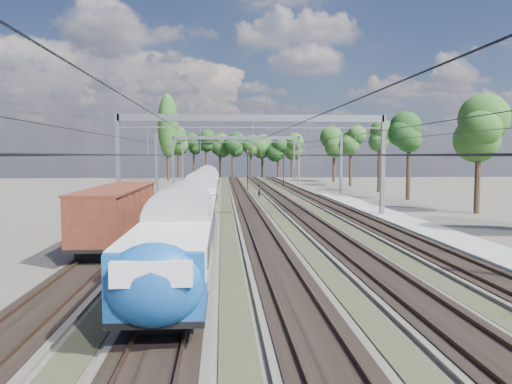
{
  "coord_description": "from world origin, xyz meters",
  "views": [
    {
      "loc": [
        -2.68,
        -13.18,
        5.49
      ],
      "look_at": [
        -0.17,
        23.41,
        2.8
      ],
      "focal_mm": 35.0,
      "sensor_mm": 36.0,
      "label": 1
    }
  ],
  "objects": [
    {
      "name": "worker",
      "position": [
        2.17,
        51.05,
        0.9
      ],
      "size": [
        0.54,
        0.72,
        1.81
      ],
      "primitive_type": "imported",
      "rotation": [
        0.0,
        0.0,
        1.4
      ],
      "color": "black",
      "rests_on": "ground"
    },
    {
      "name": "signal_far",
      "position": [
        7.93,
        72.42,
        3.56
      ],
      "size": [
        0.37,
        0.34,
        5.62
      ],
      "rotation": [
        0.0,
        0.0,
        0.13
      ],
      "color": "black",
      "rests_on": "ground"
    },
    {
      "name": "tree_belt",
      "position": [
        6.38,
        91.01,
        8.34
      ],
      "size": [
        39.56,
        98.41,
        12.24
      ],
      "color": "black",
      "rests_on": "ground"
    },
    {
      "name": "freight_boxcar",
      "position": [
        -9.0,
        17.47,
        2.1
      ],
      "size": [
        2.77,
        13.36,
        3.45
      ],
      "color": "black",
      "rests_on": "ground"
    },
    {
      "name": "emu_train",
      "position": [
        -4.5,
        28.91,
        2.41
      ],
      "size": [
        2.81,
        59.4,
        4.1
      ],
      "color": "black",
      "rests_on": "ground"
    },
    {
      "name": "platform",
      "position": [
        12.0,
        20.0,
        0.15
      ],
      "size": [
        3.0,
        70.0,
        0.3
      ],
      "primitive_type": "cube",
      "color": "gray",
      "rests_on": "ground"
    },
    {
      "name": "ground",
      "position": [
        0.0,
        0.0,
        0.0
      ],
      "size": [
        220.0,
        220.0,
        0.0
      ],
      "primitive_type": "plane",
      "color": "#47423A",
      "rests_on": "ground"
    },
    {
      "name": "track_bed",
      "position": [
        -0.0,
        45.0,
        0.1
      ],
      "size": [
        21.0,
        130.0,
        0.34
      ],
      "color": "#47423A",
      "rests_on": "ground"
    },
    {
      "name": "poplar",
      "position": [
        -14.5,
        98.0,
        11.89
      ],
      "size": [
        4.4,
        4.4,
        19.04
      ],
      "color": "black",
      "rests_on": "ground"
    },
    {
      "name": "signal_near",
      "position": [
        1.33,
        64.58,
        4.01
      ],
      "size": [
        0.43,
        0.4,
        6.34
      ],
      "rotation": [
        0.0,
        0.0,
        0.22
      ],
      "color": "black",
      "rests_on": "ground"
    },
    {
      "name": "catenary",
      "position": [
        0.33,
        52.69,
        6.4
      ],
      "size": [
        25.65,
        130.0,
        9.0
      ],
      "color": "gray",
      "rests_on": "ground"
    }
  ]
}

